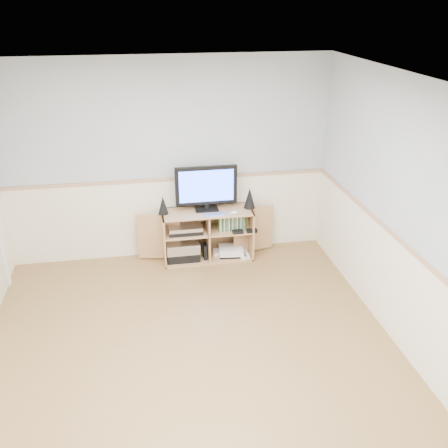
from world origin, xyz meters
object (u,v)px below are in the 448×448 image
Objects in this scene: monitor at (206,187)px; keyboard at (215,215)px; media_cabinet at (207,233)px; game_consoles at (230,251)px.

monitor reaches higher than keyboard.
keyboard is (0.07, -0.19, 0.32)m from media_cabinet.
game_consoles is (0.29, -0.06, -0.26)m from media_cabinet.
media_cabinet is at bearing 90.00° from monitor.
game_consoles is at bearing 25.83° from keyboard.
monitor reaches higher than media_cabinet.
monitor is at bearing 106.69° from keyboard.
media_cabinet is at bearing 167.49° from game_consoles.
monitor is 2.81× the size of keyboard.
media_cabinet is 3.87× the size of game_consoles.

